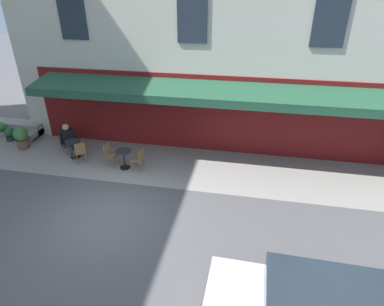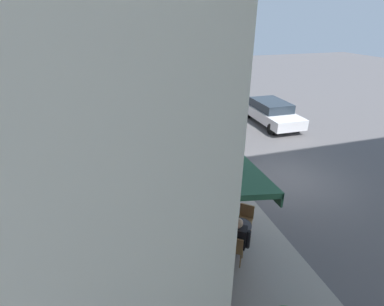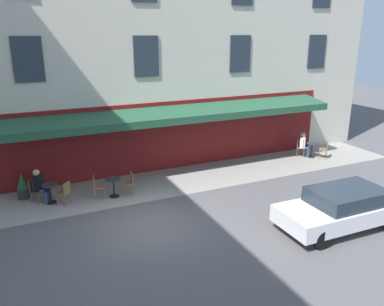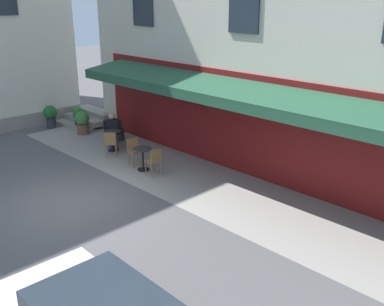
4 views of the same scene
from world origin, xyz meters
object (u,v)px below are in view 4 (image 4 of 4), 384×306
cafe_table_streetside (113,138)px  potted_plant_entrance_right (82,122)px  potted_plant_under_sign (118,128)px  potted_plant_by_steps (50,115)px  cafe_chair_wicker_under_awning (113,131)px  potted_plant_entrance_left (77,115)px  seated_companion_in_black (112,129)px  cafe_table_near_entrance (143,156)px  cafe_chair_wicker_near_door (111,142)px  cafe_chair_wicker_kerbside (154,159)px  potted_plant_mid_terrace (79,120)px  cafe_chair_wicker_facing_street (134,149)px

cafe_table_streetside → potted_plant_entrance_right: potted_plant_entrance_right is taller
potted_plant_under_sign → potted_plant_by_steps: size_ratio=1.07×
cafe_chair_wicker_under_awning → potted_plant_by_steps: size_ratio=0.94×
potted_plant_entrance_left → seated_companion_in_black: bearing=168.6°
cafe_table_streetside → cafe_chair_wicker_under_awning: bearing=-35.9°
cafe_table_near_entrance → seated_companion_in_black: bearing=-14.2°
seated_companion_in_black → potted_plant_entrance_right: size_ratio=1.38×
cafe_table_streetside → cafe_table_near_entrance: bearing=169.6°
cafe_table_near_entrance → cafe_chair_wicker_near_door: cafe_chair_wicker_near_door is taller
potted_plant_under_sign → potted_plant_entrance_left: bearing=-1.9°
cafe_chair_wicker_kerbside → cafe_table_streetside: size_ratio=1.21×
potted_plant_under_sign → potted_plant_mid_terrace: (2.52, 0.25, -0.12)m
cafe_table_near_entrance → cafe_chair_wicker_under_awning: cafe_chair_wicker_under_awning is taller
potted_plant_by_steps → cafe_table_streetside: bearing=-178.2°
cafe_chair_wicker_kerbside → cafe_chair_wicker_under_awning: same height
cafe_chair_wicker_under_awning → potted_plant_mid_terrace: size_ratio=1.23×
cafe_chair_wicker_under_awning → potted_plant_entrance_right: 2.11m
cafe_chair_wicker_kerbside → cafe_chair_wicker_under_awning: bearing=-13.6°
potted_plant_under_sign → potted_plant_entrance_left: (3.24, -0.11, -0.10)m
potted_plant_mid_terrace → potted_plant_by_steps: 1.26m
cafe_chair_wicker_under_awning → seated_companion_in_black: size_ratio=0.69×
cafe_table_near_entrance → potted_plant_entrance_left: (6.46, -1.43, -0.09)m
cafe_table_near_entrance → cafe_chair_wicker_near_door: bearing=-0.3°
cafe_chair_wicker_under_awning → potted_plant_under_sign: bearing=-52.7°
cafe_table_near_entrance → cafe_chair_wicker_kerbside: (-0.63, 0.04, 0.06)m
cafe_chair_wicker_kerbside → potted_plant_under_sign: (3.85, -1.37, -0.05)m
cafe_table_streetside → cafe_chair_wicker_near_door: cafe_chair_wicker_near_door is taller
cafe_chair_wicker_kerbside → seated_companion_in_black: bearing=-12.2°
cafe_table_near_entrance → potted_plant_under_sign: bearing=-22.4°
cafe_chair_wicker_kerbside → potted_plant_entrance_right: bearing=-8.3°
cafe_table_streetside → potted_plant_under_sign: (0.92, -0.91, 0.01)m
potted_plant_entrance_right → potted_plant_entrance_left: (1.54, -0.67, -0.11)m
cafe_chair_wicker_under_awning → potted_plant_entrance_left: size_ratio=1.12×
cafe_table_streetside → potted_plant_by_steps: (4.40, 0.14, 0.07)m
cafe_table_streetside → seated_companion_in_black: size_ratio=0.57×
cafe_chair_wicker_kerbside → seated_companion_in_black: (3.27, -0.71, 0.15)m
cafe_chair_wicker_near_door → potted_plant_by_steps: potted_plant_by_steps is taller
cafe_chair_wicker_facing_street → potted_plant_entrance_right: potted_plant_entrance_right is taller
cafe_table_streetside → potted_plant_mid_terrace: cafe_table_streetside is taller
cafe_chair_wicker_kerbside → cafe_chair_wicker_under_awning: (3.45, -0.83, 0.00)m
potted_plant_under_sign → potted_plant_by_steps: (3.48, 1.05, 0.06)m
potted_plant_by_steps → potted_plant_entrance_left: size_ratio=1.19×
seated_companion_in_black → potted_plant_entrance_right: seated_companion_in_black is taller
potted_plant_entrance_right → potted_plant_entrance_left: bearing=-23.5°
cafe_chair_wicker_kerbside → cafe_table_streetside: 2.97m
cafe_table_streetside → potted_plant_by_steps: size_ratio=0.77×
cafe_chair_wicker_facing_street → potted_plant_entrance_left: bearing=-12.7°
seated_companion_in_black → potted_plant_mid_terrace: seated_companion_in_black is taller
cafe_chair_wicker_facing_street → seated_companion_in_black: bearing=-15.3°
cafe_chair_wicker_facing_street → cafe_chair_wicker_near_door: same height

